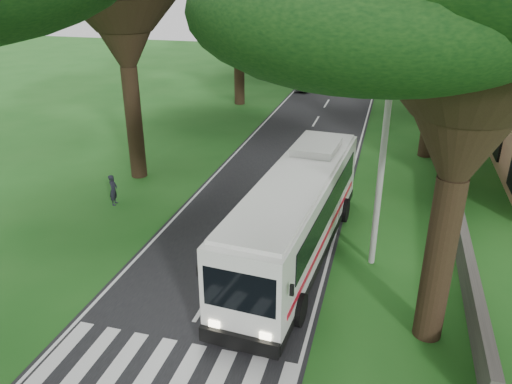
{
  "coord_description": "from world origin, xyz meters",
  "views": [
    {
      "loc": [
        5.61,
        -11.97,
        10.77
      ],
      "look_at": [
        0.44,
        6.73,
        2.2
      ],
      "focal_mm": 35.0,
      "sensor_mm": 36.0,
      "label": 1
    }
  ],
  "objects": [
    {
      "name": "pole_far",
      "position": [
        5.5,
        46.0,
        4.18
      ],
      "size": [
        1.6,
        0.24,
        8.0
      ],
      "color": "gray",
      "rests_on": "ground"
    },
    {
      "name": "pedestrian",
      "position": [
        -7.36,
        8.16,
        0.79
      ],
      "size": [
        0.49,
        0.64,
        1.59
      ],
      "primitive_type": "imported",
      "rotation": [
        0.0,
        0.0,
        1.77
      ],
      "color": "black",
      "rests_on": "ground"
    },
    {
      "name": "road",
      "position": [
        0.0,
        25.0,
        0.01
      ],
      "size": [
        8.0,
        120.0,
        0.04
      ],
      "primitive_type": "cube",
      "color": "black",
      "rests_on": "ground"
    },
    {
      "name": "coach_bus",
      "position": [
        2.42,
        5.65,
        1.96
      ],
      "size": [
        3.62,
        12.53,
        3.65
      ],
      "rotation": [
        0.0,
        0.0,
        -0.08
      ],
      "color": "white",
      "rests_on": "ground"
    },
    {
      "name": "pole_mid",
      "position": [
        5.5,
        26.0,
        4.18
      ],
      "size": [
        1.6,
        0.24,
        8.0
      ],
      "color": "gray",
      "rests_on": "ground"
    },
    {
      "name": "distant_car_a",
      "position": [
        -3.0,
        37.1,
        0.65
      ],
      "size": [
        1.59,
        3.69,
        1.24
      ],
      "primitive_type": "imported",
      "rotation": [
        0.0,
        0.0,
        3.11
      ],
      "color": "#9E9EA2",
      "rests_on": "road"
    },
    {
      "name": "ground",
      "position": [
        0.0,
        0.0,
        0.0
      ],
      "size": [
        140.0,
        140.0,
        0.0
      ],
      "primitive_type": "plane",
      "color": "#1A4F16",
      "rests_on": "ground"
    },
    {
      "name": "distant_car_b",
      "position": [
        -3.0,
        51.21,
        0.72
      ],
      "size": [
        2.23,
        4.38,
        1.38
      ],
      "primitive_type": "imported",
      "rotation": [
        0.0,
        0.0,
        0.19
      ],
      "color": "navy",
      "rests_on": "road"
    },
    {
      "name": "pole_near",
      "position": [
        5.5,
        6.0,
        4.18
      ],
      "size": [
        1.6,
        0.24,
        8.0
      ],
      "color": "gray",
      "rests_on": "ground"
    },
    {
      "name": "property_wall",
      "position": [
        9.0,
        24.0,
        0.6
      ],
      "size": [
        0.35,
        50.0,
        1.2
      ],
      "primitive_type": "cube",
      "color": "#383533",
      "rests_on": "ground"
    },
    {
      "name": "crosswalk",
      "position": [
        0.0,
        -2.0,
        0.0
      ],
      "size": [
        8.0,
        3.0,
        0.01
      ],
      "primitive_type": "cube",
      "color": "silver",
      "rests_on": "ground"
    },
    {
      "name": "distant_car_c",
      "position": [
        1.49,
        54.71,
        0.65
      ],
      "size": [
        2.44,
        4.48,
        1.23
      ],
      "primitive_type": "imported",
      "rotation": [
        0.0,
        0.0,
        2.97
      ],
      "color": "maroon",
      "rests_on": "road"
    }
  ]
}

